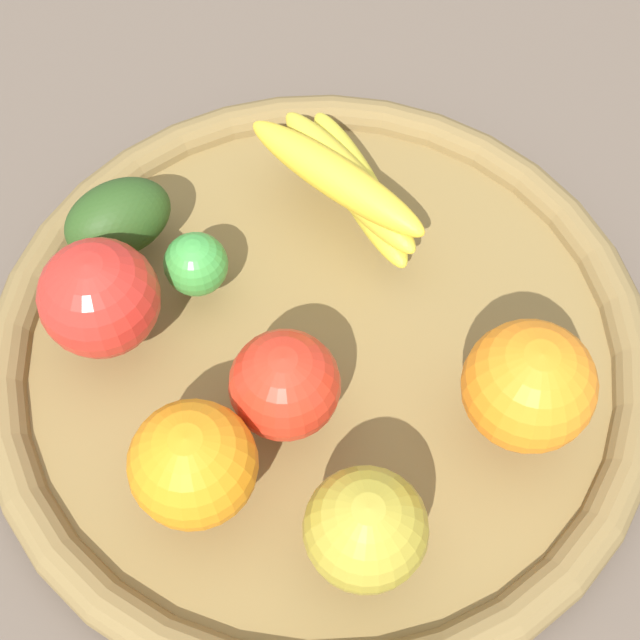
{
  "coord_description": "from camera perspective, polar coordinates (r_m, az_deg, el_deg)",
  "views": [
    {
      "loc": [
        0.1,
        0.28,
        0.55
      ],
      "look_at": [
        0.0,
        0.0,
        0.05
      ],
      "focal_mm": 50.67,
      "sensor_mm": 36.0,
      "label": 1
    }
  ],
  "objects": [
    {
      "name": "orange_0",
      "position": [
        0.55,
        13.04,
        -4.09
      ],
      "size": [
        0.1,
        0.1,
        0.08
      ],
      "primitive_type": "sphere",
      "rotation": [
        0.0,
        0.0,
        0.31
      ],
      "color": "orange",
      "rests_on": "basket"
    },
    {
      "name": "ground_plane",
      "position": [
        0.63,
        0.0,
        -2.53
      ],
      "size": [
        2.4,
        2.4,
        0.0
      ],
      "primitive_type": "plane",
      "color": "brown",
      "rests_on": "ground"
    },
    {
      "name": "basket",
      "position": [
        0.61,
        0.0,
        -1.84
      ],
      "size": [
        0.45,
        0.45,
        0.03
      ],
      "color": "olive",
      "rests_on": "ground_plane"
    },
    {
      "name": "banana_bunch",
      "position": [
        0.63,
        1.75,
        8.76
      ],
      "size": [
        0.1,
        0.15,
        0.05
      ],
      "color": "yellow",
      "rests_on": "basket"
    },
    {
      "name": "lime_0",
      "position": [
        0.6,
        -7.84,
        3.51
      ],
      "size": [
        0.06,
        0.06,
        0.04
      ],
      "primitive_type": "sphere",
      "rotation": [
        0.0,
        0.0,
        5.51
      ],
      "color": "green",
      "rests_on": "basket"
    },
    {
      "name": "avocado",
      "position": [
        0.63,
        -12.63,
        6.27
      ],
      "size": [
        0.08,
        0.07,
        0.05
      ],
      "primitive_type": "ellipsoid",
      "rotation": [
        0.0,
        0.0,
        3.36
      ],
      "color": "#284819",
      "rests_on": "basket"
    },
    {
      "name": "apple_1",
      "position": [
        0.51,
        2.9,
        -13.05
      ],
      "size": [
        0.09,
        0.09,
        0.07
      ],
      "primitive_type": "sphere",
      "rotation": [
        0.0,
        0.0,
        1.92
      ],
      "color": "#A6942D",
      "rests_on": "basket"
    },
    {
      "name": "orange_1",
      "position": [
        0.52,
        -8.01,
        -9.01
      ],
      "size": [
        0.1,
        0.1,
        0.07
      ],
      "primitive_type": "sphere",
      "rotation": [
        0.0,
        0.0,
        1.17
      ],
      "color": "orange",
      "rests_on": "basket"
    },
    {
      "name": "apple_2",
      "position": [
        0.54,
        -2.24,
        -4.13
      ],
      "size": [
        0.09,
        0.09,
        0.07
      ],
      "primitive_type": "sphere",
      "rotation": [
        0.0,
        0.0,
        2.13
      ],
      "color": "red",
      "rests_on": "basket"
    },
    {
      "name": "apple_0",
      "position": [
        0.58,
        -13.76,
        1.35
      ],
      "size": [
        0.09,
        0.09,
        0.08
      ],
      "primitive_type": "sphere",
      "rotation": [
        0.0,
        0.0,
        4.58
      ],
      "color": "red",
      "rests_on": "basket"
    }
  ]
}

